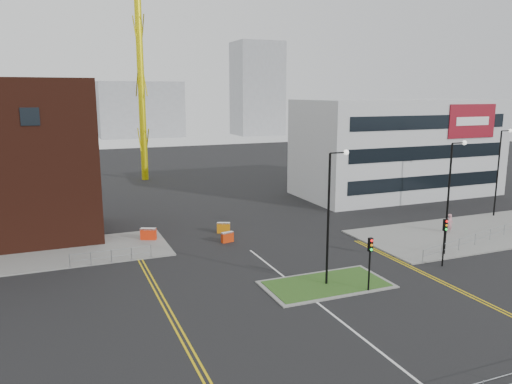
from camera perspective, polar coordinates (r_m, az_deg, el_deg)
ground at (r=27.68m, az=12.97°, el=-16.62°), size 200.00×200.00×0.00m
pavement_right at (r=51.35m, az=24.24°, el=-4.13°), size 24.00×10.00×0.12m
island_kerb at (r=34.75m, az=8.04°, el=-10.42°), size 8.60×4.60×0.08m
grass_island at (r=34.74m, az=8.04°, el=-10.38°), size 8.00×4.00×0.12m
office_block at (r=66.08m, az=15.82°, el=4.93°), size 25.00×12.20×12.00m
streetlamp_island at (r=33.26m, az=8.62°, el=-1.72°), size 1.46×0.36×9.18m
streetlamp_right_near at (r=42.03m, az=21.40°, el=0.34°), size 1.46×0.36×9.18m
streetlamp_right_far at (r=57.51m, az=26.10°, el=2.72°), size 1.46×0.36×9.18m
traffic_light_island at (r=33.34m, az=12.91°, el=-6.93°), size 0.28×0.33×3.65m
traffic_light_right at (r=39.73m, az=20.77°, el=-4.43°), size 0.28×0.33×3.65m
railing_left at (r=39.82m, az=-16.21°, el=-6.84°), size 6.05×0.05×1.10m
railing_right at (r=48.46m, az=25.21°, el=-4.21°), size 19.05×5.05×1.10m
centre_line at (r=29.14m, az=10.64°, el=-15.02°), size 0.15×30.00×0.01m
yellow_left_a at (r=32.89m, az=-11.04°, el=-11.87°), size 0.12×24.00×0.01m
yellow_left_b at (r=32.94m, az=-10.51°, el=-11.82°), size 0.12×24.00×0.01m
yellow_right_a at (r=37.48m, az=19.72°, el=-9.40°), size 0.12×20.00×0.01m
yellow_right_b at (r=37.68m, az=20.07°, el=-9.32°), size 0.12×20.00×0.01m
skyline_b at (r=151.85m, az=-13.07°, el=9.17°), size 24.00×12.00×16.00m
skyline_c at (r=156.54m, az=0.14°, el=11.70°), size 14.00×12.00×28.00m
skyline_d at (r=160.06m, az=-20.06°, el=8.16°), size 30.00×12.00×12.00m
pedestrian at (r=49.52m, az=21.30°, el=-3.41°), size 0.80×0.68×1.85m
barrier_left at (r=45.01m, az=-12.20°, el=-4.71°), size 1.43×0.99×1.15m
barrier_mid at (r=46.54m, az=-3.74°, el=-4.04°), size 1.25×0.84×1.00m
barrier_right at (r=43.70m, az=-3.29°, el=-5.12°), size 1.13×0.55×0.91m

